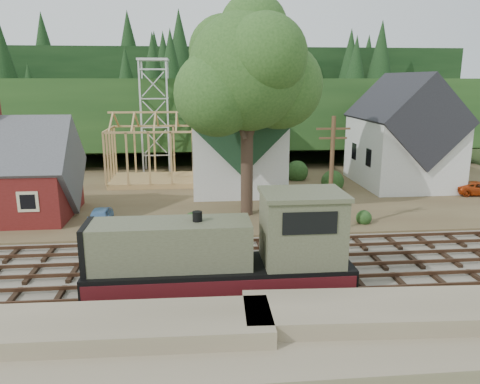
{
  "coord_description": "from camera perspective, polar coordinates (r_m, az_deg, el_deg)",
  "views": [
    {
      "loc": [
        -1.79,
        -23.91,
        10.23
      ],
      "look_at": [
        1.1,
        6.0,
        3.0
      ],
      "focal_mm": 35.0,
      "sensor_mm": 36.0,
      "label": 1
    }
  ],
  "objects": [
    {
      "name": "ground",
      "position": [
        26.07,
        -1.16,
        -9.58
      ],
      "size": [
        140.0,
        140.0,
        0.0
      ],
      "primitive_type": "plane",
      "color": "#384C1E",
      "rests_on": "ground"
    },
    {
      "name": "embankment",
      "position": [
        18.58,
        0.97,
        -19.88
      ],
      "size": [
        64.0,
        5.0,
        1.6
      ],
      "primitive_type": "cube",
      "color": "#7F7259",
      "rests_on": "ground"
    },
    {
      "name": "railroad_bed",
      "position": [
        26.04,
        -1.16,
        -9.42
      ],
      "size": [
        64.0,
        11.0,
        0.16
      ],
      "primitive_type": "cube",
      "color": "#726B5B",
      "rests_on": "ground"
    },
    {
      "name": "village_flat",
      "position": [
        43.14,
        -2.99,
        -0.0
      ],
      "size": [
        64.0,
        26.0,
        0.3
      ],
      "primitive_type": "cube",
      "color": "brown",
      "rests_on": "ground"
    },
    {
      "name": "hillside",
      "position": [
        66.72,
        -3.93,
        4.68
      ],
      "size": [
        70.0,
        28.96,
        12.74
      ],
      "primitive_type": "cube",
      "rotation": [
        -0.17,
        0.0,
        0.0
      ],
      "color": "#1E3F19",
      "rests_on": "ground"
    },
    {
      "name": "ridge",
      "position": [
        82.57,
        -4.26,
        6.37
      ],
      "size": [
        80.0,
        20.0,
        12.0
      ],
      "primitive_type": "cube",
      "color": "black",
      "rests_on": "ground"
    },
    {
      "name": "depot",
      "position": [
        38.34,
        -27.18,
        1.48
      ],
      "size": [
        10.8,
        7.41,
        9.0
      ],
      "color": "#5D1815",
      "rests_on": "village_flat"
    },
    {
      "name": "church",
      "position": [
        44.04,
        -0.55,
        6.94
      ],
      "size": [
        8.4,
        15.17,
        13.0
      ],
      "color": "silver",
      "rests_on": "village_flat"
    },
    {
      "name": "farmhouse",
      "position": [
        47.56,
        19.23,
        6.3
      ],
      "size": [
        8.4,
        10.8,
        10.6
      ],
      "color": "silver",
      "rests_on": "village_flat"
    },
    {
      "name": "timber_frame",
      "position": [
        46.63,
        -10.68,
        4.71
      ],
      "size": [
        8.2,
        6.2,
        6.99
      ],
      "color": "tan",
      "rests_on": "village_flat"
    },
    {
      "name": "lattice_tower",
      "position": [
        52.08,
        -10.43,
        13.1
      ],
      "size": [
        3.2,
        3.2,
        12.12
      ],
      "color": "silver",
      "rests_on": "village_flat"
    },
    {
      "name": "big_tree",
      "position": [
        34.22,
        1.15,
        13.5
      ],
      "size": [
        10.9,
        8.4,
        14.7
      ],
      "color": "#38281E",
      "rests_on": "village_flat"
    },
    {
      "name": "telegraph_pole_near",
      "position": [
        30.99,
        11.07,
        2.14
      ],
      "size": [
        2.2,
        0.28,
        8.0
      ],
      "color": "#4C331E",
      "rests_on": "ground"
    },
    {
      "name": "locomotive",
      "position": [
        22.46,
        -1.22,
        -7.47
      ],
      "size": [
        12.43,
        3.11,
        4.96
      ],
      "color": "black",
      "rests_on": "railroad_bed"
    },
    {
      "name": "car_blue",
      "position": [
        33.76,
        -16.74,
        -3.04
      ],
      "size": [
        1.51,
        3.74,
        1.27
      ],
      "primitive_type": "imported",
      "rotation": [
        0.0,
        0.0,
        0.0
      ],
      "color": "#5383B3",
      "rests_on": "village_flat"
    },
    {
      "name": "car_red",
      "position": [
        46.42,
        27.16,
        0.4
      ],
      "size": [
        4.42,
        2.46,
        1.17
      ],
      "primitive_type": "imported",
      "rotation": [
        0.0,
        0.0,
        1.44
      ],
      "color": "#B4380E",
      "rests_on": "village_flat"
    }
  ]
}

